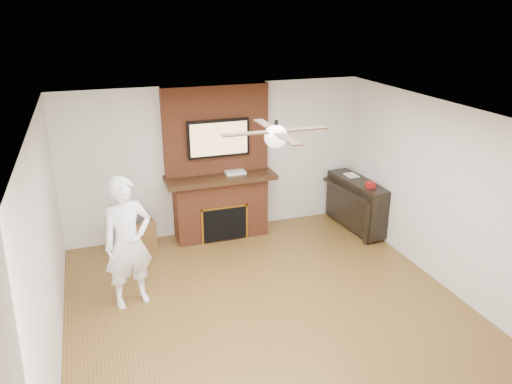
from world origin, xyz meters
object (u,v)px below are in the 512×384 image
object	(u,v)px
fireplace	(219,178)
piano	(357,203)
person	(128,243)
side_table	(137,232)

from	to	relation	value
fireplace	piano	distance (m)	2.41
fireplace	person	xyz separation A→B (m)	(-1.62, -1.64, -0.13)
fireplace	side_table	world-z (taller)	fireplace
person	side_table	distance (m)	1.70
fireplace	piano	bearing A→B (deg)	-13.48
side_table	piano	bearing A→B (deg)	-15.55
person	piano	xyz separation A→B (m)	(3.91, 1.10, -0.39)
fireplace	piano	size ratio (longest dim) A/B	1.81
person	side_table	world-z (taller)	person
fireplace	piano	world-z (taller)	fireplace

